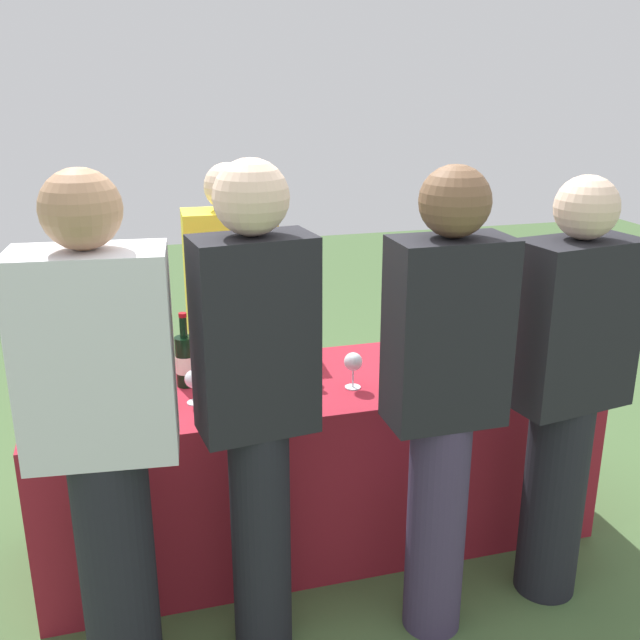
{
  "coord_description": "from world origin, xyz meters",
  "views": [
    {
      "loc": [
        -0.74,
        -2.64,
        1.89
      ],
      "look_at": [
        0.0,
        0.0,
        0.98
      ],
      "focal_mm": 41.31,
      "sensor_mm": 36.0,
      "label": 1
    }
  ],
  "objects_px": {
    "wine_bottle_1": "(130,365)",
    "server_pouring": "(233,320)",
    "wine_glass_3": "(353,363)",
    "wine_bottle_2": "(185,360)",
    "ice_bucket": "(494,327)",
    "wine_glass_2": "(259,370)",
    "wine_bottle_3": "(296,350)",
    "wine_bottle_4": "(461,329)",
    "wine_glass_4": "(417,360)",
    "guest_0": "(104,431)",
    "wine_glass_0": "(125,395)",
    "guest_1": "(257,401)",
    "wine_glass_1": "(194,380)",
    "guest_3": "(566,385)",
    "guest_2": "(444,396)",
    "wine_bottle_0": "(106,368)"
  },
  "relations": [
    {
      "from": "wine_bottle_1",
      "to": "server_pouring",
      "type": "distance_m",
      "value": 0.68
    },
    {
      "from": "server_pouring",
      "to": "wine_glass_3",
      "type": "bearing_deg",
      "value": 120.79
    },
    {
      "from": "wine_bottle_1",
      "to": "wine_bottle_2",
      "type": "height_order",
      "value": "wine_bottle_1"
    },
    {
      "from": "wine_bottle_1",
      "to": "ice_bucket",
      "type": "bearing_deg",
      "value": 2.48
    },
    {
      "from": "wine_glass_2",
      "to": "wine_bottle_2",
      "type": "bearing_deg",
      "value": 146.9
    },
    {
      "from": "wine_bottle_3",
      "to": "ice_bucket",
      "type": "bearing_deg",
      "value": 3.93
    },
    {
      "from": "wine_bottle_3",
      "to": "wine_bottle_4",
      "type": "xyz_separation_m",
      "value": [
        0.76,
        0.05,
        -0.0
      ]
    },
    {
      "from": "wine_glass_4",
      "to": "guest_0",
      "type": "xyz_separation_m",
      "value": [
        -1.18,
        -0.42,
        0.06
      ]
    },
    {
      "from": "wine_bottle_3",
      "to": "server_pouring",
      "type": "xyz_separation_m",
      "value": [
        -0.18,
        0.48,
        -0.01
      ]
    },
    {
      "from": "wine_bottle_1",
      "to": "wine_glass_0",
      "type": "distance_m",
      "value": 0.23
    },
    {
      "from": "wine_glass_2",
      "to": "guest_1",
      "type": "bearing_deg",
      "value": -101.59
    },
    {
      "from": "server_pouring",
      "to": "guest_1",
      "type": "relative_size",
      "value": 0.92
    },
    {
      "from": "wine_glass_1",
      "to": "wine_bottle_1",
      "type": "bearing_deg",
      "value": 143.52
    },
    {
      "from": "wine_bottle_1",
      "to": "wine_bottle_4",
      "type": "bearing_deg",
      "value": 2.35
    },
    {
      "from": "ice_bucket",
      "to": "guest_1",
      "type": "bearing_deg",
      "value": -150.17
    },
    {
      "from": "wine_bottle_2",
      "to": "guest_1",
      "type": "xyz_separation_m",
      "value": [
        0.16,
        -0.64,
        0.09
      ]
    },
    {
      "from": "guest_0",
      "to": "guest_3",
      "type": "distance_m",
      "value": 1.57
    },
    {
      "from": "ice_bucket",
      "to": "guest_0",
      "type": "bearing_deg",
      "value": -156.96
    },
    {
      "from": "wine_bottle_1",
      "to": "wine_bottle_2",
      "type": "distance_m",
      "value": 0.21
    },
    {
      "from": "wine_bottle_4",
      "to": "wine_glass_1",
      "type": "height_order",
      "value": "wine_bottle_4"
    },
    {
      "from": "wine_glass_2",
      "to": "wine_glass_4",
      "type": "xyz_separation_m",
      "value": [
        0.62,
        -0.06,
        -0.0
      ]
    },
    {
      "from": "wine_bottle_1",
      "to": "wine_glass_3",
      "type": "xyz_separation_m",
      "value": [
        0.83,
        -0.19,
        -0.01
      ]
    },
    {
      "from": "wine_bottle_2",
      "to": "wine_glass_4",
      "type": "distance_m",
      "value": 0.91
    },
    {
      "from": "wine_glass_4",
      "to": "guest_2",
      "type": "xyz_separation_m",
      "value": [
        -0.11,
        -0.48,
        0.07
      ]
    },
    {
      "from": "wine_bottle_1",
      "to": "guest_1",
      "type": "bearing_deg",
      "value": -59.3
    },
    {
      "from": "wine_glass_0",
      "to": "wine_glass_3",
      "type": "height_order",
      "value": "wine_glass_3"
    },
    {
      "from": "wine_bottle_4",
      "to": "wine_glass_2",
      "type": "height_order",
      "value": "wine_bottle_4"
    },
    {
      "from": "wine_glass_1",
      "to": "guest_0",
      "type": "distance_m",
      "value": 0.58
    },
    {
      "from": "wine_bottle_2",
      "to": "guest_0",
      "type": "relative_size",
      "value": 0.18
    },
    {
      "from": "wine_bottle_0",
      "to": "wine_glass_3",
      "type": "xyz_separation_m",
      "value": [
        0.92,
        -0.18,
        -0.01
      ]
    },
    {
      "from": "wine_bottle_3",
      "to": "wine_glass_0",
      "type": "xyz_separation_m",
      "value": [
        -0.68,
        -0.23,
        -0.02
      ]
    },
    {
      "from": "wine_bottle_2",
      "to": "wine_bottle_4",
      "type": "xyz_separation_m",
      "value": [
        1.2,
        0.04,
        0.0
      ]
    },
    {
      "from": "wine_bottle_2",
      "to": "wine_bottle_3",
      "type": "bearing_deg",
      "value": -1.09
    },
    {
      "from": "wine_glass_4",
      "to": "server_pouring",
      "type": "distance_m",
      "value": 0.94
    },
    {
      "from": "wine_glass_4",
      "to": "wine_bottle_1",
      "type": "bearing_deg",
      "value": 168.56
    },
    {
      "from": "wine_glass_4",
      "to": "guest_0",
      "type": "height_order",
      "value": "guest_0"
    },
    {
      "from": "guest_2",
      "to": "wine_bottle_1",
      "type": "bearing_deg",
      "value": 144.22
    },
    {
      "from": "wine_glass_2",
      "to": "guest_3",
      "type": "distance_m",
      "value": 1.12
    },
    {
      "from": "server_pouring",
      "to": "guest_2",
      "type": "xyz_separation_m",
      "value": [
        0.5,
        -1.19,
        0.08
      ]
    },
    {
      "from": "wine_glass_1",
      "to": "guest_2",
      "type": "height_order",
      "value": "guest_2"
    },
    {
      "from": "wine_bottle_2",
      "to": "guest_3",
      "type": "bearing_deg",
      "value": -27.14
    },
    {
      "from": "guest_0",
      "to": "server_pouring",
      "type": "bearing_deg",
      "value": 69.41
    },
    {
      "from": "wine_bottle_4",
      "to": "guest_1",
      "type": "bearing_deg",
      "value": -146.71
    },
    {
      "from": "wine_glass_0",
      "to": "wine_glass_2",
      "type": "xyz_separation_m",
      "value": [
        0.5,
        0.07,
        0.01
      ]
    },
    {
      "from": "wine_glass_2",
      "to": "guest_0",
      "type": "xyz_separation_m",
      "value": [
        -0.56,
        -0.49,
        0.06
      ]
    },
    {
      "from": "wine_glass_2",
      "to": "wine_glass_4",
      "type": "relative_size",
      "value": 1.02
    },
    {
      "from": "wine_bottle_0",
      "to": "guest_1",
      "type": "distance_m",
      "value": 0.77
    },
    {
      "from": "wine_glass_0",
      "to": "ice_bucket",
      "type": "bearing_deg",
      "value": 10.34
    },
    {
      "from": "wine_bottle_0",
      "to": "wine_bottle_2",
      "type": "xyz_separation_m",
      "value": [
        0.3,
        0.02,
        -0.01
      ]
    },
    {
      "from": "server_pouring",
      "to": "wine_bottle_2",
      "type": "bearing_deg",
      "value": 63.81
    }
  ]
}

